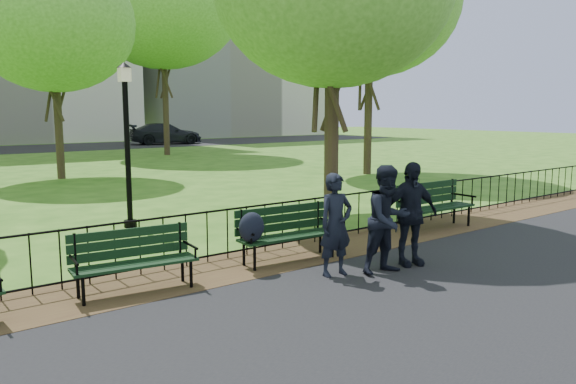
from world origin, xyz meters
TOP-DOWN VIEW (x-y plane):
  - ground at (0.00, 0.00)m, footprint 120.00×120.00m
  - dirt_strip at (0.00, 1.50)m, footprint 60.00×1.60m
  - iron_fence at (0.00, 2.00)m, footprint 24.06×0.06m
  - apartment_east at (26.00, 48.00)m, footprint 20.00×15.00m
  - park_bench_main at (-1.06, 1.23)m, footprint 1.96×0.71m
  - park_bench_left_a at (-3.40, 1.29)m, footprint 1.78×0.73m
  - park_bench_right_a at (3.47, 1.40)m, footprint 1.97×0.66m
  - lamppost at (-1.66, 5.67)m, footprint 0.32×0.32m
  - tree_mid_e at (10.22, 9.92)m, footprint 7.12×7.12m
  - tree_far_c at (-0.18, 15.98)m, footprint 5.97×5.97m
  - tree_far_e at (8.23, 24.25)m, footprint 9.05×9.05m
  - person_left at (-0.59, 0.12)m, footprint 0.63×0.46m
  - person_mid at (0.14, -0.30)m, footprint 0.88×0.52m
  - person_right at (0.79, -0.19)m, footprint 1.09×0.72m
  - sedan_dark at (12.93, 34.20)m, footprint 5.85×3.24m

SIDE VIEW (x-z plane):
  - ground at x=0.00m, z-range 0.00..0.00m
  - dirt_strip at x=0.00m, z-range 0.01..0.02m
  - iron_fence at x=0.00m, z-range 0.00..1.00m
  - park_bench_left_a at x=-3.40m, z-range 0.07..1.05m
  - park_bench_right_a at x=3.47m, z-range 0.08..1.19m
  - park_bench_main at x=-1.06m, z-range 0.14..1.16m
  - sedan_dark at x=12.93m, z-range 0.01..1.62m
  - person_left at x=-0.59m, z-range 0.01..1.62m
  - person_mid at x=0.14m, z-range 0.01..1.73m
  - person_right at x=0.79m, z-range 0.01..1.74m
  - lamppost at x=-1.66m, z-range 0.16..3.76m
  - tree_far_c at x=-0.18m, z-range 1.62..9.93m
  - tree_mid_e at x=10.22m, z-range 1.93..11.85m
  - tree_far_e at x=8.23m, z-range 2.46..15.07m
  - apartment_east at x=26.00m, z-range 0.00..24.00m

